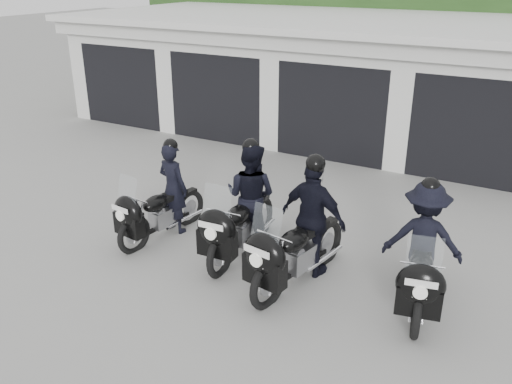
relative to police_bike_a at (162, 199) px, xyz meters
The scene contains 7 objects.
ground 1.29m from the police_bike_a, 28.95° to the right, with size 80.00×80.00×0.00m, color gray.
garage_block 7.62m from the police_bike_a, 82.71° to the left, with size 16.40×6.80×2.96m.
background_vegetation 12.63m from the police_bike_a, 83.85° to the left, with size 20.00×3.90×5.80m.
police_bike_a is the anchor object (origin of this frame).
police_bike_b 1.46m from the police_bike_a, 10.07° to the left, with size 0.87×2.13×1.85m.
police_bike_c 2.61m from the police_bike_a, ahead, with size 1.12×2.18×1.91m.
police_bike_d 4.17m from the police_bike_a, ahead, with size 1.14×2.00×1.76m.
Camera 1 is at (4.33, -5.83, 4.20)m, focal length 38.00 mm.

